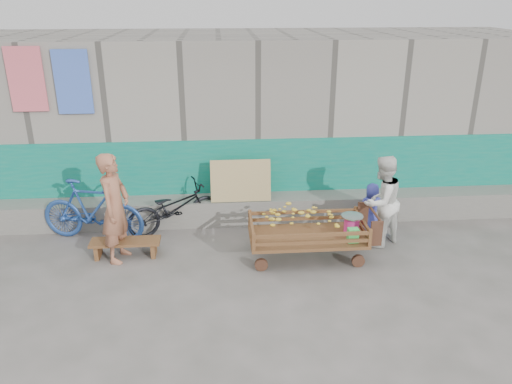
{
  "coord_description": "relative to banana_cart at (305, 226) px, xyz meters",
  "views": [
    {
      "loc": [
        -0.05,
        -5.52,
        3.7
      ],
      "look_at": [
        0.47,
        1.2,
        1.0
      ],
      "focal_mm": 35.0,
      "sensor_mm": 36.0,
      "label": 1
    }
  ],
  "objects": [
    {
      "name": "bench",
      "position": [
        -2.67,
        0.28,
        -0.34
      ],
      "size": [
        1.03,
        0.31,
        0.26
      ],
      "color": "#593218",
      "rests_on": "ground"
    },
    {
      "name": "vendor_man",
      "position": [
        -2.74,
        0.21,
        0.29
      ],
      "size": [
        0.53,
        0.68,
        1.64
      ],
      "primitive_type": "imported",
      "rotation": [
        0.0,
        0.0,
        1.33
      ],
      "color": "#A16348",
      "rests_on": "ground"
    },
    {
      "name": "ground",
      "position": [
        -1.18,
        -0.97,
        -0.53
      ],
      "size": [
        80.0,
        80.0,
        0.0
      ],
      "primitive_type": "plane",
      "color": "#53514A",
      "rests_on": "ground"
    },
    {
      "name": "child",
      "position": [
        1.23,
        0.79,
        -0.11
      ],
      "size": [
        0.42,
        0.28,
        0.85
      ],
      "primitive_type": "imported",
      "rotation": [
        0.0,
        0.0,
        3.12
      ],
      "color": "#3C41AE",
      "rests_on": "ground"
    },
    {
      "name": "bicycle_blue",
      "position": [
        -3.25,
        0.88,
        -0.03
      ],
      "size": [
        1.76,
        0.87,
        1.02
      ],
      "primitive_type": "imported",
      "rotation": [
        0.0,
        0.0,
        1.33
      ],
      "color": "#284F9F",
      "rests_on": "ground"
    },
    {
      "name": "bicycle_dark",
      "position": [
        -1.99,
        1.08,
        -0.12
      ],
      "size": [
        1.67,
        1.12,
        0.83
      ],
      "primitive_type": "imported",
      "rotation": [
        0.0,
        0.0,
        1.97
      ],
      "color": "black",
      "rests_on": "ground"
    },
    {
      "name": "building_wall",
      "position": [
        -1.18,
        3.08,
        0.93
      ],
      "size": [
        12.0,
        3.5,
        3.0
      ],
      "color": "gray",
      "rests_on": "ground"
    },
    {
      "name": "banana_cart",
      "position": [
        0.0,
        0.0,
        0.0
      ],
      "size": [
        1.85,
        0.85,
        0.79
      ],
      "color": "#593218",
      "rests_on": "ground"
    },
    {
      "name": "woman",
      "position": [
        1.23,
        0.37,
        0.19
      ],
      "size": [
        0.89,
        0.85,
        1.46
      ],
      "primitive_type": "imported",
      "rotation": [
        0.0,
        0.0,
        3.72
      ],
      "color": "white",
      "rests_on": "ground"
    }
  ]
}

